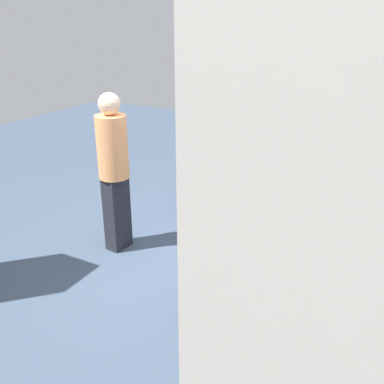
% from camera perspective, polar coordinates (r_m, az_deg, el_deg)
% --- Properties ---
extents(ground_plane, '(14.40, 14.40, 0.00)m').
position_cam_1_polar(ground_plane, '(4.90, -0.90, -9.56)').
color(ground_plane, '#3D4C60').
extents(table_foreground, '(1.75, 1.19, 0.76)m').
position_cam_1_polar(table_foreground, '(5.85, 8.06, -0.02)').
color(table_foreground, navy).
rests_on(table_foreground, ground).
extents(chair_aisle, '(0.56, 0.56, 0.96)m').
position_cam_1_polar(chair_aisle, '(4.75, 10.66, -3.47)').
color(chair_aisle, '#9E9993').
rests_on(chair_aisle, ground).
extents(person_presenter, '(0.44, 0.44, 1.69)m').
position_cam_1_polar(person_presenter, '(3.78, 2.18, -3.51)').
color(person_presenter, '#26262D').
rests_on(person_presenter, ground).
extents(person_attendee_standing, '(0.38, 0.38, 1.83)m').
position_cam_1_polar(person_attendee_standing, '(4.91, -10.24, 3.50)').
color(person_attendee_standing, '#26262D').
rests_on(person_attendee_standing, ground).
extents(person_organiser, '(0.37, 0.37, 1.74)m').
position_cam_1_polar(person_organiser, '(2.80, 13.83, -13.74)').
color(person_organiser, '#26262D').
rests_on(person_organiser, ground).
extents(laptop_silver, '(0.33, 0.30, 0.21)m').
position_cam_1_polar(laptop_silver, '(5.69, 9.30, 3.76)').
color(laptop_silver, silver).
rests_on(laptop_silver, table_foreground).
extents(yarn_ball, '(0.12, 0.12, 0.12)m').
position_cam_1_polar(yarn_ball, '(5.90, 3.99, 4.87)').
color(yarn_ball, '#3F5999').
rests_on(yarn_ball, table_foreground).
extents(scissors_red, '(0.05, 0.18, 0.01)m').
position_cam_1_polar(scissors_red, '(5.57, 12.41, 2.73)').
color(scissors_red, red).
rests_on(scissors_red, table_foreground).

